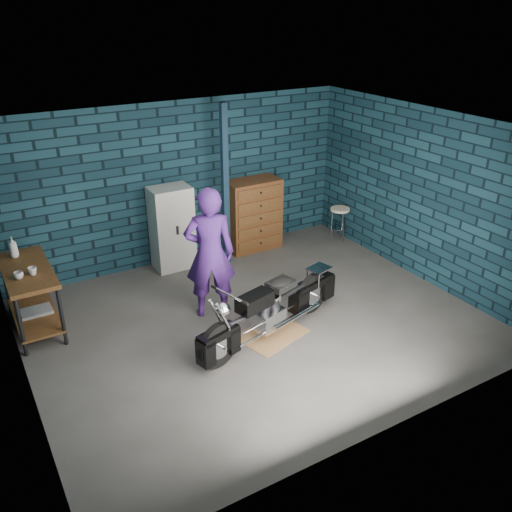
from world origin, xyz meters
The scene contains 14 objects.
ground centered at (0.00, 0.00, 0.00)m, with size 6.00×6.00×0.00m, color #53504D.
room_walls centered at (0.00, 0.55, 1.90)m, with size 6.02×5.01×2.71m.
support_post centered at (0.55, 1.95, 1.35)m, with size 0.10×0.10×2.70m, color #112538.
workbench centered at (-2.68, 1.44, 0.46)m, with size 0.60×1.40×0.91m, color brown.
drip_mat centered at (0.03, -0.36, 0.00)m, with size 0.88×0.66×0.01m, color brown.
motorcycle centered at (0.03, -0.36, 0.47)m, with size 2.13×0.58×0.94m, color black, non-canonical shape.
person centered at (-0.43, 0.54, 0.95)m, with size 0.70×0.46×1.91m, color #441F75.
storage_bin centered at (-2.66, 1.46, 0.13)m, with size 0.41×0.29×0.26m, color gray.
locker centered at (-0.31, 2.23, 0.70)m, with size 0.66×0.47×1.41m, color silver.
tool_chest centered at (1.24, 2.23, 0.64)m, with size 0.96×0.53×1.28m, color brown.
shop_stool centered at (2.78, 1.70, 0.32)m, with size 0.35×0.35×0.65m, color beige, non-canonical shape.
cup_a centered at (-2.80, 1.18, 0.96)m, with size 0.12×0.12×0.09m, color beige.
cup_b centered at (-2.63, 1.21, 0.96)m, with size 0.11×0.11×0.10m, color beige.
bottle centered at (-2.75, 1.89, 1.06)m, with size 0.11×0.11×0.30m, color gray.
Camera 1 is at (-3.28, -5.59, 4.12)m, focal length 38.00 mm.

